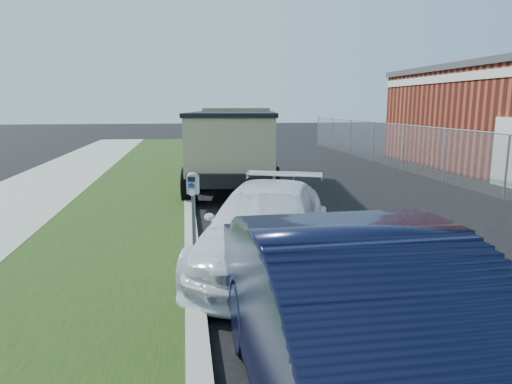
{
  "coord_description": "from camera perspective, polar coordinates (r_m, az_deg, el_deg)",
  "views": [
    {
      "loc": [
        -2.67,
        -7.14,
        2.57
      ],
      "look_at": [
        -1.4,
        1.0,
        1.0
      ],
      "focal_mm": 32.0,
      "sensor_mm": 36.0,
      "label": 1
    }
  ],
  "objects": [
    {
      "name": "ground",
      "position": [
        8.04,
        11.13,
        -8.05
      ],
      "size": [
        120.0,
        120.0,
        0.0
      ],
      "primitive_type": "plane",
      "color": "black",
      "rests_on": "ground"
    },
    {
      "name": "streetside",
      "position": [
        9.91,
        -25.64,
        -4.93
      ],
      "size": [
        6.12,
        50.0,
        0.15
      ],
      "color": "gray",
      "rests_on": "ground"
    },
    {
      "name": "chainlink_fence",
      "position": [
        16.64,
        22.68,
        5.46
      ],
      "size": [
        0.06,
        30.06,
        30.0
      ],
      "color": "slate",
      "rests_on": "ground"
    },
    {
      "name": "parking_meter",
      "position": [
        7.53,
        -7.87,
        -0.39
      ],
      "size": [
        0.22,
        0.19,
        1.37
      ],
      "rotation": [
        0.0,
        0.0,
        -0.39
      ],
      "color": "#3F4247",
      "rests_on": "ground"
    },
    {
      "name": "white_wagon",
      "position": [
        7.43,
        1.38,
        -4.24
      ],
      "size": [
        3.22,
        4.79,
        1.29
      ],
      "primitive_type": "imported",
      "rotation": [
        0.0,
        0.0,
        -0.35
      ],
      "color": "white",
      "rests_on": "ground"
    },
    {
      "name": "navy_sedan",
      "position": [
        3.7,
        14.4,
        -17.99
      ],
      "size": [
        1.86,
        4.96,
        1.62
      ],
      "primitive_type": "imported",
      "rotation": [
        0.0,
        0.0,
        0.03
      ],
      "color": "black",
      "rests_on": "ground"
    },
    {
      "name": "dump_truck",
      "position": [
        14.57,
        -2.65,
        6.17
      ],
      "size": [
        3.34,
        6.62,
        2.48
      ],
      "rotation": [
        0.0,
        0.0,
        -0.15
      ],
      "color": "black",
      "rests_on": "ground"
    }
  ]
}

